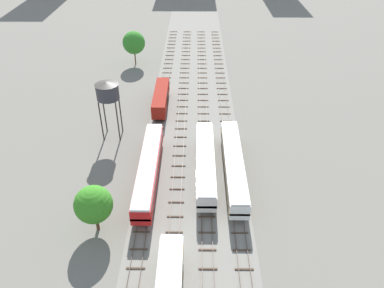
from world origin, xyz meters
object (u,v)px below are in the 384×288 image
water_tower (107,91)px  passenger_coach_centre_mid (234,164)px  freight_boxcar_far_left_far (161,97)px  diesel_railcar_centre_left_midfar (206,162)px  passenger_coach_far_left_near (149,168)px

water_tower → passenger_coach_centre_mid: bearing=-28.8°
freight_boxcar_far_left_far → water_tower: 15.70m
freight_boxcar_far_left_far → diesel_railcar_centre_left_midfar: bearing=-68.3°
diesel_railcar_centre_left_midfar → passenger_coach_far_left_near: bearing=-170.0°
passenger_coach_far_left_near → freight_boxcar_far_left_far: bearing=90.0°
diesel_railcar_centre_left_midfar → passenger_coach_centre_mid: bearing=-5.6°
passenger_coach_centre_mid → diesel_railcar_centre_left_midfar: size_ratio=1.07×
passenger_coach_centre_mid → freight_boxcar_far_left_far: bearing=120.3°
freight_boxcar_far_left_far → passenger_coach_centre_mid: bearing=-59.7°
passenger_coach_far_left_near → diesel_railcar_centre_left_midfar: 9.26m
passenger_coach_centre_mid → diesel_railcar_centre_left_midfar: bearing=174.4°
passenger_coach_centre_mid → diesel_railcar_centre_left_midfar: 4.58m
passenger_coach_far_left_near → water_tower: (-8.38, 13.27, 6.91)m
diesel_railcar_centre_left_midfar → water_tower: (-17.49, 11.67, 6.93)m
passenger_coach_far_left_near → passenger_coach_centre_mid: same height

